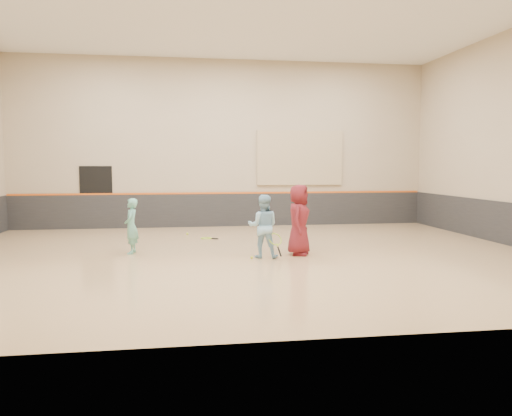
{
  "coord_description": "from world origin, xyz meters",
  "views": [
    {
      "loc": [
        -1.53,
        -12.09,
        2.25
      ],
      "look_at": [
        0.33,
        0.4,
        1.15
      ],
      "focal_mm": 35.0,
      "sensor_mm": 36.0,
      "label": 1
    }
  ],
  "objects": [
    {
      "name": "young_man",
      "position": [
        1.34,
        -0.05,
        0.88
      ],
      "size": [
        0.85,
        1.01,
        1.76
      ],
      "primitive_type": "imported",
      "rotation": [
        0.0,
        0.0,
        1.17
      ],
      "color": "maroon",
      "rests_on": "floor"
    },
    {
      "name": "spare_racket",
      "position": [
        -0.81,
        3.03,
        0.03
      ],
      "size": [
        0.76,
        0.76,
        0.06
      ],
      "primitive_type": null,
      "color": "#9ECD2D",
      "rests_on": "floor"
    },
    {
      "name": "held_racket",
      "position": [
        0.67,
        -0.47,
        0.47
      ],
      "size": [
        0.5,
        0.5,
        0.63
      ],
      "primitive_type": null,
      "color": "#A3CE2D",
      "rests_on": "instructor"
    },
    {
      "name": "ball_beside_spare",
      "position": [
        -1.37,
        3.96,
        0.03
      ],
      "size": [
        0.07,
        0.07,
        0.07
      ],
      "primitive_type": "sphere",
      "color": "#C6E234",
      "rests_on": "floor"
    },
    {
      "name": "wainscot_back",
      "position": [
        0.0,
        5.97,
        0.6
      ],
      "size": [
        14.9,
        0.04,
        1.2
      ],
      "primitive_type": "cube",
      "color": "#232326",
      "rests_on": "floor"
    },
    {
      "name": "room",
      "position": [
        0.0,
        0.0,
        0.81
      ],
      "size": [
        15.04,
        12.04,
        6.22
      ],
      "color": "tan",
      "rests_on": "ground"
    },
    {
      "name": "accent_stripe",
      "position": [
        0.0,
        5.96,
        1.22
      ],
      "size": [
        14.9,
        0.03,
        0.06
      ],
      "primitive_type": "cube",
      "color": "#D85914",
      "rests_on": "wall_back"
    },
    {
      "name": "instructor",
      "position": [
        0.4,
        -0.29,
        0.77
      ],
      "size": [
        0.85,
        0.72,
        1.53
      ],
      "primitive_type": "imported",
      "rotation": [
        0.0,
        0.0,
        2.93
      ],
      "color": "#92C5E2",
      "rests_on": "floor"
    },
    {
      "name": "doorway",
      "position": [
        -4.5,
        5.98,
        1.1
      ],
      "size": [
        1.1,
        0.05,
        2.2
      ],
      "primitive_type": "cube",
      "color": "black",
      "rests_on": "floor"
    },
    {
      "name": "girl",
      "position": [
        -2.81,
        0.75,
        0.7
      ],
      "size": [
        0.38,
        0.54,
        1.4
      ],
      "primitive_type": "imported",
      "rotation": [
        0.0,
        0.0,
        -1.66
      ],
      "color": "#67B3A0",
      "rests_on": "floor"
    },
    {
      "name": "acoustic_panel",
      "position": [
        2.8,
        5.95,
        2.5
      ],
      "size": [
        3.2,
        0.08,
        2.0
      ],
      "primitive_type": "cube",
      "color": "tan",
      "rests_on": "wall_back"
    },
    {
      "name": "ball_in_hand",
      "position": [
        1.42,
        -0.12,
        1.13
      ],
      "size": [
        0.07,
        0.07,
        0.07
      ],
      "primitive_type": "sphere",
      "color": "yellow",
      "rests_on": "young_man"
    },
    {
      "name": "ball_under_racket",
      "position": [
        0.1,
        -0.42,
        0.03
      ],
      "size": [
        0.07,
        0.07,
        0.07
      ],
      "primitive_type": "sphere",
      "color": "yellow",
      "rests_on": "floor"
    }
  ]
}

